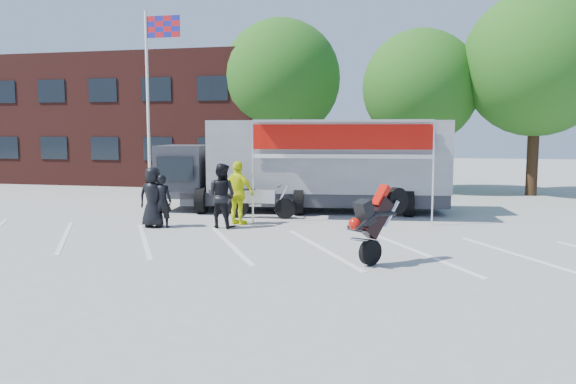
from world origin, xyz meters
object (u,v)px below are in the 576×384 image
at_px(spectator_leather_b, 162,201).
at_px(spectator_leather_c, 222,196).
at_px(tree_left, 281,79).
at_px(transporter_truck, 314,211).
at_px(spectator_leather_a, 153,197).
at_px(spectator_hivis, 238,193).
at_px(parked_motorcycle, 262,218).
at_px(tree_mid, 420,88).
at_px(tree_right, 537,63).
at_px(stunt_bike_rider, 390,262).
at_px(flagpole, 153,81).

distance_m(spectator_leather_b, spectator_leather_c, 1.80).
distance_m(tree_left, transporter_truck, 10.74).
relative_size(spectator_leather_a, spectator_hivis, 0.93).
bearing_deg(spectator_leather_b, parked_motorcycle, -140.55).
bearing_deg(spectator_leather_c, transporter_truck, -105.02).
height_order(tree_mid, transporter_truck, tree_mid).
xyz_separation_m(tree_right, parked_motorcycle, (-10.15, -9.15, -5.88)).
height_order(tree_left, transporter_truck, tree_left).
height_order(tree_right, transporter_truck, tree_right).
bearing_deg(tree_left, stunt_bike_rider, -68.54).
distance_m(flagpole, spectator_leather_a, 8.83).
relative_size(transporter_truck, stunt_bike_rider, 5.48).
bearing_deg(parked_motorcycle, spectator_leather_c, 156.11).
bearing_deg(tree_left, spectator_leather_b, -92.59).
xyz_separation_m(tree_right, spectator_leather_a, (-12.89, -11.55, -4.96)).
height_order(tree_mid, parked_motorcycle, tree_mid).
bearing_deg(spectator_hivis, tree_mid, -95.37).
distance_m(tree_mid, spectator_leather_a, 14.95).
distance_m(transporter_truck, spectator_leather_a, 6.16).
relative_size(tree_mid, tree_right, 0.84).
bearing_deg(spectator_leather_b, tree_mid, -127.44).
relative_size(flagpole, stunt_bike_rider, 4.26).
bearing_deg(spectator_leather_c, tree_left, -72.42).
bearing_deg(spectator_leather_c, stunt_bike_rider, 158.85).
height_order(transporter_truck, parked_motorcycle, transporter_truck).
xyz_separation_m(parked_motorcycle, spectator_hivis, (-0.38, -1.35, 0.99)).
bearing_deg(spectator_leather_b, tree_right, -142.70).
bearing_deg(tree_mid, spectator_leather_c, -116.62).
bearing_deg(spectator_hivis, flagpole, -25.08).
bearing_deg(spectator_leather_c, flagpole, -38.59).
distance_m(spectator_leather_a, spectator_hivis, 2.58).
distance_m(transporter_truck, spectator_hivis, 3.98).
xyz_separation_m(tree_left, spectator_hivis, (1.47, -12.00, -4.57)).
height_order(spectator_leather_a, spectator_leather_c, spectator_leather_c).
distance_m(tree_right, stunt_bike_rider, 16.71).
xyz_separation_m(tree_mid, spectator_leather_c, (-5.84, -11.66, -3.97)).
xyz_separation_m(tree_right, spectator_leather_b, (-12.59, -11.56, -5.07)).
relative_size(tree_left, transporter_truck, 0.84).
bearing_deg(spectator_leather_b, spectator_leather_c, -172.27).
bearing_deg(spectator_leather_a, transporter_truck, -134.79).
relative_size(tree_right, spectator_hivis, 4.60).
distance_m(parked_motorcycle, spectator_leather_b, 3.53).
xyz_separation_m(spectator_leather_b, spectator_hivis, (2.06, 1.06, 0.18)).
xyz_separation_m(tree_mid, tree_right, (5.00, -0.50, 0.93)).
relative_size(stunt_bike_rider, spectator_leather_b, 1.16).
bearing_deg(tree_right, spectator_leather_b, -137.44).
bearing_deg(tree_left, tree_right, -7.13).
xyz_separation_m(tree_right, spectator_leather_c, (-10.84, -11.16, -4.90)).
relative_size(flagpole, tree_right, 0.88).
height_order(parked_motorcycle, stunt_bike_rider, stunt_bike_rider).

